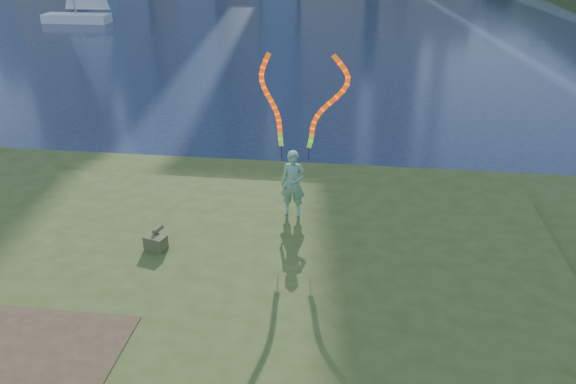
# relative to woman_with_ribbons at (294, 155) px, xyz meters

# --- Properties ---
(ground) EXTENTS (320.00, 320.00, 0.00)m
(ground) POSITION_rel_woman_with_ribbons_xyz_m (-1.49, -2.31, -2.23)
(ground) COLOR #18253E
(ground) RESTS_ON ground
(grassy_knoll) EXTENTS (20.00, 18.00, 0.80)m
(grassy_knoll) POSITION_rel_woman_with_ribbons_xyz_m (-1.49, -4.60, -1.90)
(grassy_knoll) COLOR #3B4B1A
(grassy_knoll) RESTS_ON ground
(dirt_patch) EXTENTS (3.20, 3.00, 0.02)m
(dirt_patch) POSITION_rel_woman_with_ribbons_xyz_m (-3.69, -5.51, -1.42)
(dirt_patch) COLOR #47331E
(dirt_patch) RESTS_ON grassy_knoll
(woman_with_ribbons) EXTENTS (2.00, 0.40, 3.91)m
(woman_with_ribbons) POSITION_rel_woman_with_ribbons_xyz_m (0.00, 0.00, 0.00)
(woman_with_ribbons) COLOR #126D32
(woman_with_ribbons) RESTS_ON grassy_knoll
(canvas_bag) EXTENTS (0.47, 0.53, 0.40)m
(canvas_bag) POSITION_rel_woman_with_ribbons_xyz_m (-2.57, -1.86, -1.27)
(canvas_bag) COLOR #4A5329
(canvas_bag) RESTS_ON grassy_knoll
(sailboat) EXTENTS (5.13, 1.58, 7.79)m
(sailboat) POSITION_rel_woman_with_ribbons_xyz_m (-19.31, 29.35, -0.90)
(sailboat) COLOR white
(sailboat) RESTS_ON ground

